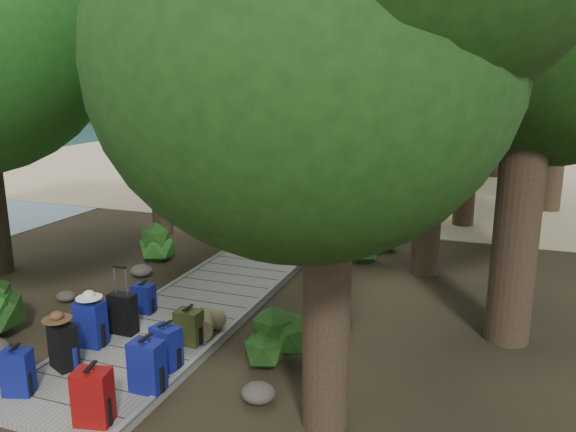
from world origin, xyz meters
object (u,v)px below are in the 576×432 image
at_px(backpack_left_d, 144,297).
at_px(kayak, 276,181).
at_px(backpack_left_b, 63,344).
at_px(backpack_right_c, 166,345).
at_px(lone_suitcase_on_sand, 342,196).
at_px(suitcase_on_boardwalk, 123,314).
at_px(backpack_right_a, 93,394).
at_px(backpack_left_a, 17,370).
at_px(duffel_right_khaki, 202,324).
at_px(backpack_right_b, 147,363).
at_px(backpack_right_d, 189,325).
at_px(sun_lounger, 423,188).
at_px(backpack_left_c, 90,322).

distance_m(backpack_left_d, kayak, 12.62).
distance_m(backpack_left_b, backpack_right_c, 1.41).
relative_size(backpack_left_b, lone_suitcase_on_sand, 1.20).
xyz_separation_m(backpack_left_b, suitcase_on_boardwalk, (0.10, 1.20, -0.03)).
height_order(backpack_right_a, kayak, backpack_right_a).
xyz_separation_m(backpack_left_a, duffel_right_khaki, (1.36, 2.29, -0.15)).
bearing_deg(backpack_right_a, lone_suitcase_on_sand, 79.19).
bearing_deg(suitcase_on_boardwalk, backpack_right_b, -44.66).
height_order(backpack_right_d, suitcase_on_boardwalk, suitcase_on_boardwalk).
xyz_separation_m(backpack_right_c, backpack_right_d, (-0.07, 0.74, -0.04)).
bearing_deg(backpack_right_a, backpack_right_b, 64.98).
bearing_deg(kayak, backpack_left_b, -76.46).
bearing_deg(sun_lounger, backpack_right_d, -88.10).
distance_m(backpack_right_c, suitcase_on_boardwalk, 1.41).
height_order(duffel_right_khaki, lone_suitcase_on_sand, lone_suitcase_on_sand).
height_order(backpack_left_c, suitcase_on_boardwalk, backpack_left_c).
distance_m(backpack_left_b, duffel_right_khaki, 2.03).
bearing_deg(sun_lounger, lone_suitcase_on_sand, -123.98).
bearing_deg(backpack_right_c, backpack_right_a, -77.96).
relative_size(backpack_left_a, backpack_right_a, 0.90).
bearing_deg(lone_suitcase_on_sand, backpack_right_b, -103.69).
height_order(backpack_left_c, backpack_right_c, backpack_left_c).
bearing_deg(lone_suitcase_on_sand, kayak, 126.04).
relative_size(backpack_left_b, backpack_right_b, 0.95).
relative_size(backpack_left_d, kayak, 0.16).
distance_m(backpack_right_d, kayak, 13.68).
height_order(suitcase_on_boardwalk, sun_lounger, suitcase_on_boardwalk).
relative_size(backpack_left_c, backpack_right_b, 1.02).
bearing_deg(backpack_right_b, backpack_right_d, 97.18).
xyz_separation_m(backpack_left_a, suitcase_on_boardwalk, (0.17, 1.94, -0.00)).
relative_size(backpack_right_a, suitcase_on_boardwalk, 1.13).
height_order(backpack_left_c, sun_lounger, backpack_left_c).
relative_size(backpack_left_a, backpack_right_d, 1.12).
height_order(backpack_right_d, kayak, backpack_right_d).
relative_size(backpack_right_c, sun_lounger, 0.37).
distance_m(duffel_right_khaki, suitcase_on_boardwalk, 1.25).
relative_size(backpack_right_d, duffel_right_khaki, 1.09).
xyz_separation_m(backpack_left_a, backpack_right_d, (1.31, 1.98, -0.04)).
relative_size(backpack_right_a, lone_suitcase_on_sand, 1.24).
distance_m(backpack_left_c, kayak, 13.93).
bearing_deg(kayak, duffel_right_khaki, -69.84).
height_order(backpack_right_b, duffel_right_khaki, backpack_right_b).
distance_m(suitcase_on_boardwalk, kayak, 13.45).
xyz_separation_m(backpack_left_a, sun_lounger, (3.19, 14.95, -0.14)).
relative_size(backpack_left_b, backpack_left_d, 1.29).
distance_m(backpack_left_d, backpack_right_b, 2.59).
xyz_separation_m(backpack_left_d, backpack_right_b, (1.49, -2.11, 0.10)).
bearing_deg(backpack_left_a, duffel_right_khaki, 41.55).
distance_m(backpack_left_d, sun_lounger, 12.61).
relative_size(backpack_right_a, backpack_right_b, 0.98).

